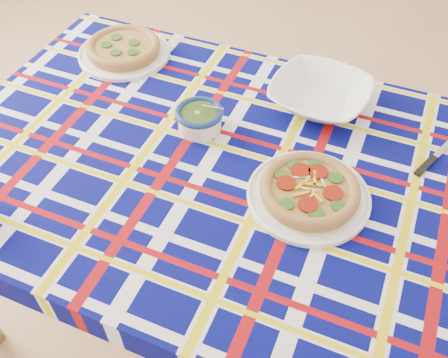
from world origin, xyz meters
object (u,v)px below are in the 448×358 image
(main_focaccia_plate, at_px, (310,190))
(pesto_bowl, at_px, (199,117))
(dining_table, at_px, (240,187))
(serving_bowl, at_px, (320,95))

(main_focaccia_plate, xyz_separation_m, pesto_bowl, (-0.33, 0.17, 0.01))
(dining_table, distance_m, pesto_bowl, 0.22)
(pesto_bowl, distance_m, serving_bowl, 0.36)
(pesto_bowl, height_order, serving_bowl, pesto_bowl)
(dining_table, height_order, pesto_bowl, pesto_bowl)
(dining_table, distance_m, serving_bowl, 0.36)
(serving_bowl, bearing_deg, pesto_bowl, -146.79)
(dining_table, distance_m, main_focaccia_plate, 0.22)
(dining_table, bearing_deg, pesto_bowl, 148.54)
(dining_table, bearing_deg, serving_bowl, 70.44)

